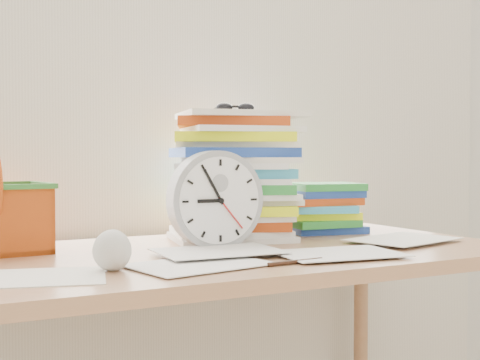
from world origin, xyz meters
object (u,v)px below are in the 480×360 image
desk (217,283)px  book_stack (321,208)px  clock (215,200)px  paper_stack (234,176)px

desk → book_stack: book_stack is taller
book_stack → clock: bearing=-158.4°
clock → book_stack: bearing=21.6°
desk → paper_stack: (0.13, 0.16, 0.24)m
clock → desk: bearing=-110.0°
desk → paper_stack: size_ratio=4.25×
desk → book_stack: bearing=24.2°
desk → paper_stack: bearing=51.6°
paper_stack → desk: bearing=-128.4°
clock → book_stack: 0.44m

